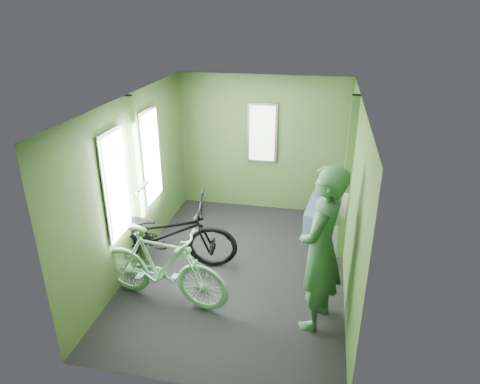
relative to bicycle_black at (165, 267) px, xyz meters
The scene contains 6 objects.
room 1.74m from the bicycle_black, 11.57° to the left, with size 4.00×4.02×2.31m.
bicycle_black is the anchor object (origin of this frame).
bicycle_mint 0.75m from the bicycle_black, 69.64° to the right, with size 0.47×1.67×1.01m, color #86C49B.
passenger 2.38m from the bicycle_black, 18.72° to the right, with size 0.64×0.79×1.89m.
waste_box 2.48m from the bicycle_black, 22.52° to the left, with size 0.23×0.32×0.77m, color slate.
bench_seat 2.60m from the bicycle_black, 33.60° to the left, with size 0.65×1.03×1.03m.
Camera 1 is at (0.99, -4.82, 3.31)m, focal length 32.00 mm.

